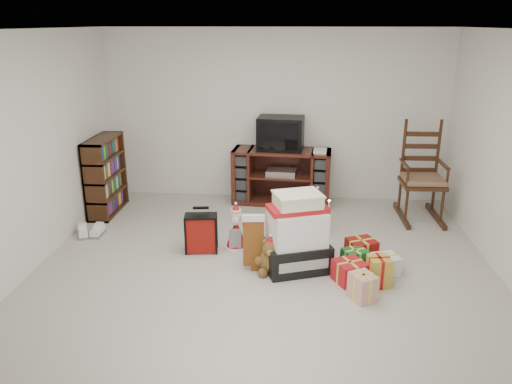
# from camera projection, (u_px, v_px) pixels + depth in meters

# --- Properties ---
(room) EXTENTS (5.01, 5.01, 2.51)m
(room) POSITION_uv_depth(u_px,v_px,m) (265.00, 161.00, 4.99)
(room) COLOR beige
(room) RESTS_ON ground
(tv_stand) EXTENTS (1.45, 0.62, 0.81)m
(tv_stand) POSITION_uv_depth(u_px,v_px,m) (281.00, 176.00, 7.34)
(tv_stand) COLOR #4E1B16
(tv_stand) RESTS_ON floor
(bookshelf) EXTENTS (0.29, 0.88, 1.07)m
(bookshelf) POSITION_uv_depth(u_px,v_px,m) (106.00, 177.00, 6.95)
(bookshelf) COLOR #3B1F10
(bookshelf) RESTS_ON floor
(rocking_chair) EXTENTS (0.57, 0.92, 1.38)m
(rocking_chair) POSITION_uv_depth(u_px,v_px,m) (421.00, 184.00, 6.80)
(rocking_chair) COLOR #3B1F10
(rocking_chair) RESTS_ON floor
(gift_pile) EXTENTS (0.80, 0.69, 0.85)m
(gift_pile) POSITION_uv_depth(u_px,v_px,m) (297.00, 237.00, 5.35)
(gift_pile) COLOR black
(gift_pile) RESTS_ON floor
(red_suitcase) EXTENTS (0.37, 0.23, 0.54)m
(red_suitcase) POSITION_uv_depth(u_px,v_px,m) (201.00, 233.00, 5.80)
(red_suitcase) COLOR maroon
(red_suitcase) RESTS_ON floor
(stocking) EXTENTS (0.30, 0.15, 0.62)m
(stocking) POSITION_uv_depth(u_px,v_px,m) (253.00, 242.00, 5.39)
(stocking) COLOR #0B680C
(stocking) RESTS_ON floor
(teddy_bear) EXTENTS (0.26, 0.23, 0.39)m
(teddy_bear) POSITION_uv_depth(u_px,v_px,m) (271.00, 258.00, 5.33)
(teddy_bear) COLOR brown
(teddy_bear) RESTS_ON floor
(santa_figurine) EXTENTS (0.30, 0.28, 0.61)m
(santa_figurine) POSITION_uv_depth(u_px,v_px,m) (316.00, 215.00, 6.33)
(santa_figurine) COLOR #AC1218
(santa_figurine) RESTS_ON floor
(mrs_claus_figurine) EXTENTS (0.28, 0.26, 0.57)m
(mrs_claus_figurine) POSITION_uv_depth(u_px,v_px,m) (236.00, 231.00, 5.89)
(mrs_claus_figurine) COLOR #AC1218
(mrs_claus_figurine) RESTS_ON floor
(sneaker_pair) EXTENTS (0.34, 0.29, 0.10)m
(sneaker_pair) POSITION_uv_depth(u_px,v_px,m) (90.00, 232.00, 6.30)
(sneaker_pair) COLOR white
(sneaker_pair) RESTS_ON floor
(gift_cluster) EXTENTS (0.76, 1.07, 0.26)m
(gift_cluster) POSITION_uv_depth(u_px,v_px,m) (365.00, 266.00, 5.25)
(gift_cluster) COLOR #B21419
(gift_cluster) RESTS_ON floor
(crt_television) EXTENTS (0.68, 0.52, 0.47)m
(crt_television) POSITION_uv_depth(u_px,v_px,m) (281.00, 133.00, 7.17)
(crt_television) COLOR black
(crt_television) RESTS_ON tv_stand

